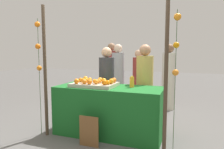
% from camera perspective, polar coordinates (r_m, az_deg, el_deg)
% --- Properties ---
extents(ground_plane, '(24.00, 24.00, 0.00)m').
position_cam_1_polar(ground_plane, '(3.93, -0.80, -15.70)').
color(ground_plane, '#565451').
extents(stall_counter, '(1.86, 0.76, 0.85)m').
position_cam_1_polar(stall_counter, '(3.79, -0.81, -9.70)').
color(stall_counter, '#196023').
rests_on(stall_counter, ground_plane).
extents(orange_tray, '(0.76, 0.54, 0.06)m').
position_cam_1_polar(orange_tray, '(3.76, -4.76, -2.72)').
color(orange_tray, '#B2AD99').
rests_on(orange_tray, stall_counter).
extents(orange_0, '(0.09, 0.09, 0.09)m').
position_cam_1_polar(orange_0, '(4.04, -7.15, -1.07)').
color(orange_0, orange).
rests_on(orange_0, orange_tray).
extents(orange_1, '(0.09, 0.09, 0.09)m').
position_cam_1_polar(orange_1, '(3.58, -6.09, -1.99)').
color(orange_1, orange).
rests_on(orange_1, orange_tray).
extents(orange_2, '(0.08, 0.08, 0.08)m').
position_cam_1_polar(orange_2, '(3.87, -6.99, -1.43)').
color(orange_2, orange).
rests_on(orange_2, orange_tray).
extents(orange_3, '(0.09, 0.09, 0.09)m').
position_cam_1_polar(orange_3, '(3.63, -7.43, -1.91)').
color(orange_3, orange).
rests_on(orange_3, orange_tray).
extents(orange_4, '(0.07, 0.07, 0.07)m').
position_cam_1_polar(orange_4, '(3.55, -1.09, -2.13)').
color(orange_4, orange).
rests_on(orange_4, orange_tray).
extents(orange_5, '(0.08, 0.08, 0.08)m').
position_cam_1_polar(orange_5, '(3.90, -6.00, -1.38)').
color(orange_5, orange).
rests_on(orange_5, orange_tray).
extents(orange_6, '(0.09, 0.09, 0.09)m').
position_cam_1_polar(orange_6, '(3.61, -4.32, -1.92)').
color(orange_6, orange).
rests_on(orange_6, orange_tray).
extents(orange_7, '(0.09, 0.09, 0.09)m').
position_cam_1_polar(orange_7, '(3.78, 0.55, -1.52)').
color(orange_7, orange).
rests_on(orange_7, orange_tray).
extents(orange_8, '(0.08, 0.08, 0.08)m').
position_cam_1_polar(orange_8, '(3.89, -8.43, -1.43)').
color(orange_8, orange).
rests_on(orange_8, orange_tray).
extents(orange_9, '(0.09, 0.09, 0.09)m').
position_cam_1_polar(orange_9, '(3.82, -3.22, -1.44)').
color(orange_9, orange).
rests_on(orange_9, orange_tray).
extents(orange_10, '(0.09, 0.09, 0.09)m').
position_cam_1_polar(orange_10, '(3.68, -9.49, -1.79)').
color(orange_10, orange).
rests_on(orange_10, orange_tray).
extents(orange_11, '(0.07, 0.07, 0.07)m').
position_cam_1_polar(orange_11, '(3.70, -3.60, -1.80)').
color(orange_11, orange).
rests_on(orange_11, orange_tray).
extents(orange_12, '(0.07, 0.07, 0.07)m').
position_cam_1_polar(orange_12, '(3.72, -4.73, -1.77)').
color(orange_12, orange).
rests_on(orange_12, orange_tray).
extents(orange_13, '(0.09, 0.09, 0.09)m').
position_cam_1_polar(orange_13, '(3.73, -2.18, -1.63)').
color(orange_13, orange).
rests_on(orange_13, orange_tray).
extents(orange_14, '(0.09, 0.09, 0.09)m').
position_cam_1_polar(orange_14, '(3.63, -0.21, -1.81)').
color(orange_14, orange).
rests_on(orange_14, orange_tray).
extents(orange_15, '(0.09, 0.09, 0.09)m').
position_cam_1_polar(orange_15, '(3.76, -7.76, -1.62)').
color(orange_15, orange).
rests_on(orange_15, orange_tray).
extents(orange_16, '(0.09, 0.09, 0.09)m').
position_cam_1_polar(orange_16, '(3.49, -1.99, -2.14)').
color(orange_16, orange).
rests_on(orange_16, orange_tray).
extents(juice_bottle, '(0.08, 0.08, 0.19)m').
position_cam_1_polar(juice_bottle, '(3.65, 5.37, -2.02)').
color(juice_bottle, '#FBA128').
rests_on(juice_bottle, stall_counter).
extents(chalkboard_sign, '(0.32, 0.03, 0.49)m').
position_cam_1_polar(chalkboard_sign, '(3.40, -6.18, -15.06)').
color(chalkboard_sign, brown).
rests_on(chalkboard_sign, ground_plane).
extents(vendor_left, '(0.31, 0.31, 1.56)m').
position_cam_1_polar(vendor_left, '(4.36, -1.45, -3.58)').
color(vendor_left, '#333338').
rests_on(vendor_left, ground_plane).
extents(vendor_right, '(0.32, 0.32, 1.60)m').
position_cam_1_polar(vendor_right, '(4.13, 8.74, -3.92)').
color(vendor_right, tan).
rests_on(vendor_right, ground_plane).
extents(crowd_person_0, '(0.33, 0.33, 1.66)m').
position_cam_1_polar(crowd_person_0, '(5.67, 1.62, -0.81)').
color(crowd_person_0, '#99999E').
rests_on(crowd_person_0, ground_plane).
extents(crowd_person_1, '(0.33, 0.33, 1.65)m').
position_cam_1_polar(crowd_person_1, '(5.53, 14.97, -1.22)').
color(crowd_person_1, beige).
rests_on(crowd_person_1, ground_plane).
extents(crowd_person_2, '(0.34, 0.34, 1.72)m').
position_cam_1_polar(crowd_person_2, '(6.44, -0.14, 0.29)').
color(crowd_person_2, maroon).
rests_on(crowd_person_2, ground_plane).
extents(crowd_person_3, '(0.30, 0.30, 1.51)m').
position_cam_1_polar(crowd_person_3, '(5.76, 7.07, -1.44)').
color(crowd_person_3, maroon).
rests_on(crowd_person_3, ground_plane).
extents(canopy_post_left, '(0.06, 0.06, 2.24)m').
position_cam_1_polar(canopy_post_left, '(3.80, -17.56, 0.66)').
color(canopy_post_left, '#473828').
rests_on(canopy_post_left, ground_plane).
extents(canopy_post_right, '(0.06, 0.06, 2.24)m').
position_cam_1_polar(canopy_post_right, '(3.01, 14.31, -0.62)').
color(canopy_post_right, '#473828').
rests_on(canopy_post_right, ground_plane).
extents(garland_strand_left, '(0.11, 0.10, 2.02)m').
position_cam_1_polar(garland_strand_left, '(3.86, -19.25, 7.20)').
color(garland_strand_left, '#2D4C23').
rests_on(garland_strand_left, ground_plane).
extents(garland_strand_right, '(0.10, 0.10, 2.02)m').
position_cam_1_polar(garland_strand_right, '(3.00, 16.95, 7.75)').
color(garland_strand_right, '#2D4C23').
rests_on(garland_strand_right, ground_plane).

